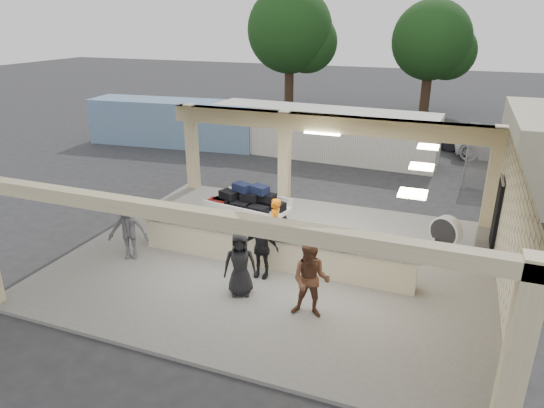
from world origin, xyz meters
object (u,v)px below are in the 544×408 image
at_px(passenger_b, 261,248).
at_px(car_dark, 479,139).
at_px(drum_fan, 446,232).
at_px(luggage_cart, 247,204).
at_px(passenger_d, 240,264).
at_px(container_blue, 174,122).
at_px(baggage_counter, 272,250).
at_px(car_white_a, 517,147).
at_px(passenger_a, 311,280).
at_px(passenger_c, 128,229).
at_px(baggage_handler, 274,225).
at_px(container_white, 322,133).

relative_size(passenger_b, car_dark, 0.39).
bearing_deg(passenger_b, drum_fan, 36.08).
relative_size(luggage_cart, drum_fan, 2.62).
xyz_separation_m(passenger_d, container_blue, (-10.12, 13.34, 0.28)).
xyz_separation_m(baggage_counter, passenger_b, (-0.05, -0.66, 0.36)).
bearing_deg(car_dark, baggage_counter, 170.30).
bearing_deg(car_white_a, passenger_a, 174.97).
bearing_deg(passenger_d, baggage_counter, 60.40).
height_order(baggage_counter, passenger_a, passenger_a).
bearing_deg(passenger_a, baggage_counter, 125.48).
bearing_deg(luggage_cart, car_dark, 70.15).
bearing_deg(passenger_c, baggage_handler, 8.30).
xyz_separation_m(passenger_a, passenger_c, (-5.80, 0.92, -0.03)).
distance_m(baggage_handler, container_white, 11.28).
distance_m(baggage_counter, passenger_c, 4.21).
bearing_deg(passenger_d, passenger_a, -31.29).
xyz_separation_m(baggage_counter, baggage_handler, (-0.27, 0.91, 0.36)).
bearing_deg(passenger_b, container_blue, 128.20).
bearing_deg(baggage_counter, car_dark, 70.25).
height_order(drum_fan, car_dark, car_dark).
distance_m(baggage_counter, drum_fan, 5.41).
height_order(passenger_c, container_blue, container_blue).
distance_m(luggage_cart, passenger_c, 4.09).
bearing_deg(baggage_counter, car_white_a, 63.02).
bearing_deg(passenger_a, drum_fan, 54.28).
bearing_deg(car_white_a, luggage_cart, 156.85).
height_order(passenger_b, car_dark, passenger_b).
distance_m(baggage_counter, luggage_cart, 2.95).
bearing_deg(baggage_counter, passenger_a, -48.72).
bearing_deg(passenger_b, luggage_cart, 118.40).
relative_size(passenger_a, passenger_b, 1.11).
height_order(passenger_c, passenger_d, passenger_c).
bearing_deg(container_white, car_dark, 29.52).
relative_size(baggage_counter, baggage_handler, 4.85).
bearing_deg(car_dark, passenger_a, 177.58).
distance_m(car_white_a, container_blue, 17.93).
distance_m(baggage_counter, passenger_a, 2.68).
xyz_separation_m(baggage_handler, passenger_c, (-3.79, -1.98, 0.07)).
xyz_separation_m(passenger_a, container_white, (-3.64, 14.06, 0.19)).
relative_size(drum_fan, passenger_d, 0.62).
distance_m(passenger_c, container_white, 13.32).
bearing_deg(passenger_a, passenger_b, 137.76).
distance_m(passenger_b, passenger_d, 1.05).
xyz_separation_m(container_white, container_blue, (-8.43, -0.43, -0.01)).
relative_size(drum_fan, baggage_handler, 0.63).
relative_size(car_white_a, car_dark, 1.26).
relative_size(baggage_counter, passenger_a, 4.33).
distance_m(passenger_d, car_white_a, 17.86).
relative_size(luggage_cart, baggage_handler, 1.65).
height_order(baggage_counter, container_blue, container_blue).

